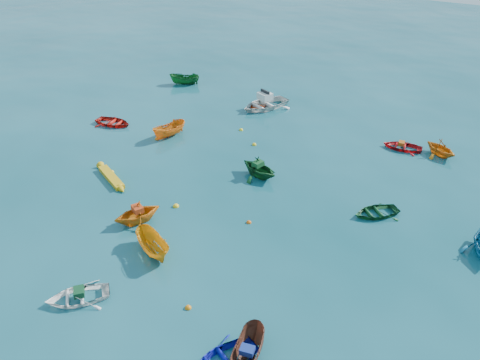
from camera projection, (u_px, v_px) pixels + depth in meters
The scene contains 28 objects.
ground at pixel (193, 222), 27.85m from camera, with size 160.00×160.00×0.00m, color #0A414A.
dinghy_white_near at pixel (79, 299), 22.48m from camera, with size 2.12×2.97×0.62m, color white.
sampan_brown_mid at pixel (248, 359), 19.58m from camera, with size 1.09×2.89×1.12m, color brown.
dinghy_orange_w at pixel (138, 222), 27.86m from camera, with size 2.41×2.80×1.47m, color orange.
sampan_yellow_mid at pixel (154, 253), 25.40m from camera, with size 1.20×3.18×1.23m, color orange.
dinghy_green_e at pixel (376, 215), 28.49m from camera, with size 2.03×2.84×0.59m, color #104822.
dinghy_red_nw at pixel (114, 125), 39.76m from camera, with size 2.31×3.23×0.67m, color red.
sampan_orange_n at pixel (170, 136), 37.82m from camera, with size 1.20×3.19×1.23m, color orange.
dinghy_green_n at pixel (259, 176), 32.42m from camera, with size 2.52×2.92×1.54m, color #10471E.
dinghy_red_ne at pixel (402, 149), 35.97m from camera, with size 2.06×2.89×0.60m, color red.
dinghy_red_far at pixel (258, 108), 42.91m from camera, with size 1.97×2.75×0.57m, color #B0330E.
dinghy_orange_far at pixel (439, 155), 35.07m from camera, with size 2.24×2.60×1.37m, color orange.
sampan_green_far at pixel (185, 84), 48.42m from camera, with size 1.16×3.07×1.19m, color #145621.
kayak_yellow at pixel (112, 179), 32.05m from camera, with size 0.61×4.07×0.41m, color gold, non-canonical shape.
motorboat_white at pixel (265, 108), 42.98m from camera, with size 3.40×4.75×1.58m, color silver.
tarp_green_a at pixel (79, 292), 22.26m from camera, with size 0.63×0.48×0.31m, color #104122.
tarp_blue_a at pixel (247, 350), 19.09m from camera, with size 0.58×0.44×0.28m, color navy.
tarp_orange_a at pixel (137, 209), 27.41m from camera, with size 0.72×0.55×0.35m, color #BD3913.
tarp_green_b at pixel (258, 164), 31.99m from camera, with size 0.72×0.55×0.35m, color #134F23.
tarp_orange_b at pixel (402, 143), 35.77m from camera, with size 0.57×0.43×0.28m, color #AF5111.
buoy_ye_a at pixel (176, 207), 29.22m from camera, with size 0.39×0.39×0.39m, color yellow.
buoy_or_b at pixel (188, 308), 21.99m from camera, with size 0.31×0.31×0.31m, color orange.
buoy_ye_b at pixel (112, 172), 32.87m from camera, with size 0.29×0.29×0.29m, color yellow.
buoy_or_c at pixel (157, 139), 37.36m from camera, with size 0.34×0.34×0.34m, color orange.
buoy_ye_c at pixel (241, 130), 38.83m from camera, with size 0.33×0.33×0.33m, color yellow.
buoy_or_d at pixel (249, 223), 27.77m from camera, with size 0.30×0.30×0.30m, color #E45B0C.
buoy_ye_d at pixel (254, 145), 36.50m from camera, with size 0.35×0.35×0.35m, color yellow.
buoy_or_e at pixel (435, 149), 35.96m from camera, with size 0.35×0.35×0.35m, color #FF660D.
Camera 1 is at (14.85, -17.18, 16.54)m, focal length 35.00 mm.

